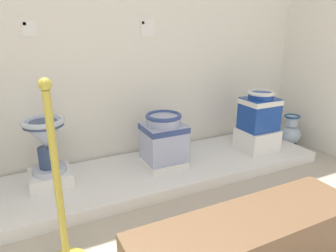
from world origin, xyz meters
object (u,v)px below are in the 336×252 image
info_placard_first (30,28)px  info_placard_second (147,28)px  decorative_vase_companion (290,133)px  antique_toilet_leftmost (45,138)px  plinth_block_slender_white (257,139)px  plinth_block_leftmost (51,178)px  antique_toilet_slender_white (260,110)px  museum_bench (248,251)px  plinth_block_broad_patterned (164,161)px  stanchion_post_near_left (61,212)px  antique_toilet_broad_patterned (164,136)px

info_placard_first → info_placard_second: info_placard_second is taller
decorative_vase_companion → antique_toilet_leftmost: bearing=178.3°
plinth_block_slender_white → info_placard_second: info_placard_second is taller
plinth_block_slender_white → antique_toilet_leftmost: bearing=175.2°
antique_toilet_leftmost → plinth_block_slender_white: antique_toilet_leftmost is taller
plinth_block_leftmost → antique_toilet_slender_white: 2.03m
antique_toilet_slender_white → museum_bench: 1.73m
plinth_block_broad_patterned → info_placard_first: bearing=157.6°
antique_toilet_leftmost → museum_bench: (0.82, -1.41, -0.30)m
stanchion_post_near_left → museum_bench: (0.84, -0.55, -0.15)m
plinth_block_leftmost → info_placard_first: (0.01, 0.34, 1.15)m
antique_toilet_leftmost → decorative_vase_companion: 2.59m
antique_toilet_broad_patterned → plinth_block_slender_white: antique_toilet_broad_patterned is taller
decorative_vase_companion → stanchion_post_near_left: size_ratio=0.34×
decorative_vase_companion → plinth_block_slender_white: bearing=-171.0°
antique_toilet_broad_patterned → antique_toilet_leftmost: bearing=176.4°
plinth_block_leftmost → info_placard_second: size_ratio=2.16×
info_placard_second → plinth_block_leftmost: bearing=-161.5°
plinth_block_leftmost → info_placard_second: (1.01, 0.34, 1.15)m
plinth_block_broad_patterned → decorative_vase_companion: 1.59m
plinth_block_slender_white → antique_toilet_slender_white: 0.32m
info_placard_second → decorative_vase_companion: bearing=-14.8°
info_placard_first → info_placard_second: bearing=0.0°
antique_toilet_broad_patterned → plinth_block_leftmost: bearing=176.4°
antique_toilet_slender_white → museum_bench: bearing=-133.3°
plinth_block_slender_white → antique_toilet_slender_white: (0.00, 0.00, 0.32)m
plinth_block_broad_patterned → plinth_block_leftmost: bearing=176.4°
museum_bench → plinth_block_broad_patterned: bearing=83.3°
info_placard_first → decorative_vase_companion: 2.83m
info_placard_second → stanchion_post_near_left: bearing=-130.6°
info_placard_first → plinth_block_leftmost: bearing=-91.9°
museum_bench → info_placard_first: bearing=115.0°
museum_bench → antique_toilet_broad_patterned: bearing=83.3°
antique_toilet_broad_patterned → museum_bench: bearing=-96.7°
decorative_vase_companion → museum_bench: size_ratio=0.28×
antique_toilet_leftmost → stanchion_post_near_left: (-0.02, -0.86, -0.14)m
museum_bench → stanchion_post_near_left: bearing=147.0°
info_placard_second → stanchion_post_near_left: info_placard_second is taller
plinth_block_leftmost → plinth_block_broad_patterned: size_ratio=0.92×
antique_toilet_leftmost → antique_toilet_slender_white: 2.00m
plinth_block_leftmost → antique_toilet_leftmost: size_ratio=0.74×
antique_toilet_broad_patterned → stanchion_post_near_left: size_ratio=0.40×
info_placard_second → antique_toilet_broad_patterned: bearing=-93.9°
museum_bench → antique_toilet_slender_white: bearing=46.7°
antique_toilet_broad_patterned → stanchion_post_near_left: stanchion_post_near_left is taller
antique_toilet_leftmost → plinth_block_leftmost: bearing=0.0°
plinth_block_leftmost → plinth_block_slender_white: size_ratio=0.93×
plinth_block_leftmost → plinth_block_slender_white: bearing=-4.8°
antique_toilet_broad_patterned → antique_toilet_slender_white: size_ratio=1.10×
info_placard_second → antique_toilet_leftmost: bearing=-161.5°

